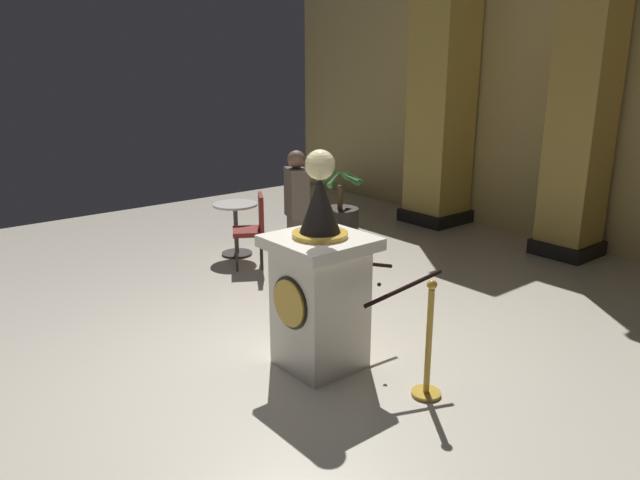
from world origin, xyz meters
name	(u,v)px	position (x,y,z in m)	size (l,w,h in m)	color
ground_plane	(275,361)	(0.00, 0.00, 0.00)	(12.92, 12.92, 0.00)	beige
back_wall	(603,107)	(0.00, 5.49, 1.99)	(12.92, 0.16, 3.99)	tan
pedestal_clock	(320,286)	(0.31, 0.26, 0.74)	(0.78, 0.78, 1.91)	silver
stanchion_near	(428,356)	(1.24, 0.60, 0.34)	(0.24, 0.24, 0.99)	gold
stanchion_far	(339,292)	(-0.20, 0.92, 0.37)	(0.24, 0.24, 1.05)	gold
velvet_rope	(379,275)	(0.52, 0.76, 0.79)	(0.92, 0.90, 0.22)	black
column_left	(441,106)	(-2.36, 4.97, 1.90)	(0.96, 0.96, 3.83)	black
column_centre_rear	(582,116)	(0.00, 4.97, 1.90)	(0.80, 0.80, 3.83)	black
potted_palm_left	(340,217)	(-2.61, 3.05, 0.33)	(0.71, 0.65, 1.11)	#2D2823
bystander_guest	(297,213)	(-1.61, 1.48, 0.83)	(0.42, 0.34, 1.58)	brown
cafe_table	(236,222)	(-2.89, 1.40, 0.47)	(0.60, 0.60, 0.73)	#332D28
cafe_chair_red	(254,224)	(-2.31, 1.31, 0.57)	(0.55, 0.55, 0.96)	black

